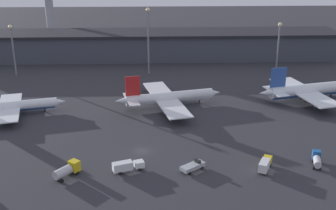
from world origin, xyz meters
TOP-DOWN VIEW (x-y plane):
  - ground at (0.00, 0.00)m, footprint 600.00×600.00m
  - terminal_building at (0.00, 103.46)m, footprint 191.05×23.88m
  - airplane_0 at (-43.72, 28.51)m, footprint 34.26×28.38m
  - airplane_1 at (8.59, 34.49)m, footprint 37.98×38.73m
  - airplane_2 at (58.88, 38.81)m, footprint 37.69×34.77m
  - service_vehicle_0 at (44.94, -9.61)m, footprint 3.60×6.45m
  - service_vehicle_1 at (31.03, -11.68)m, footprint 5.12×7.43m
  - service_vehicle_2 at (12.99, -11.11)m, footprint 6.74×5.98m
  - service_vehicle_4 at (-17.90, -13.15)m, footprint 6.32×6.95m
  - service_vehicle_5 at (-3.42, -11.15)m, footprint 8.17×4.70m
  - lamp_post_0 at (-56.10, 74.68)m, footprint 1.80×1.80m
  - lamp_post_1 at (1.57, 74.68)m, footprint 1.80×1.80m
  - lamp_post_2 at (58.07, 74.68)m, footprint 1.80×1.80m
  - control_tower at (-52.59, 131.01)m, footprint 9.00×9.00m

SIDE VIEW (x-z plane):
  - ground at x=0.00m, z-range 0.00..0.00m
  - service_vehicle_2 at x=12.99m, z-range -0.08..2.42m
  - service_vehicle_5 at x=-3.42m, z-range 0.22..3.03m
  - service_vehicle_0 at x=44.94m, z-range 0.09..3.24m
  - service_vehicle_1 at x=31.03m, z-range 0.21..3.20m
  - service_vehicle_4 at x=-17.90m, z-range 0.17..3.53m
  - airplane_0 at x=-43.72m, z-range -2.77..8.60m
  - airplane_1 at x=8.59m, z-range -2.79..9.20m
  - airplane_2 at x=58.88m, z-range -2.84..10.40m
  - terminal_building at x=0.00m, z-range 0.05..13.36m
  - lamp_post_0 at x=-56.10m, z-range 3.24..25.32m
  - lamp_post_2 at x=58.07m, z-range 3.25..25.57m
  - lamp_post_1 at x=1.57m, z-range 3.58..32.43m
  - control_tower at x=-52.59m, z-range 3.52..47.43m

